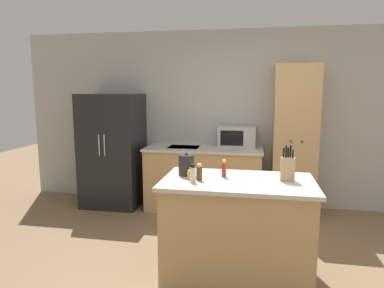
{
  "coord_description": "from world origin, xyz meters",
  "views": [
    {
      "loc": [
        0.01,
        -2.81,
        1.72
      ],
      "look_at": [
        -0.78,
        1.4,
        1.05
      ],
      "focal_mm": 32.0,
      "sensor_mm": 36.0,
      "label": 1
    }
  ],
  "objects_px": {
    "microwave": "(237,137)",
    "spice_bottle_amber_oil": "(190,175)",
    "spice_bottle_short_red": "(224,169)",
    "knife_block": "(288,168)",
    "pantry_cabinet": "(294,141)",
    "kettle": "(186,165)",
    "refrigerator": "(113,150)",
    "spice_bottle_green_herb": "(199,173)",
    "spice_bottle_tall_dark": "(193,174)"
  },
  "relations": [
    {
      "from": "spice_bottle_green_herb",
      "to": "spice_bottle_short_red",
      "type": "bearing_deg",
      "value": 38.78
    },
    {
      "from": "pantry_cabinet",
      "to": "spice_bottle_amber_oil",
      "type": "distance_m",
      "value": 2.17
    },
    {
      "from": "spice_bottle_tall_dark",
      "to": "microwave",
      "type": "bearing_deg",
      "value": 82.71
    },
    {
      "from": "spice_bottle_tall_dark",
      "to": "spice_bottle_short_red",
      "type": "bearing_deg",
      "value": 43.68
    },
    {
      "from": "pantry_cabinet",
      "to": "kettle",
      "type": "xyz_separation_m",
      "value": [
        -1.16,
        -1.72,
        -0.01
      ]
    },
    {
      "from": "spice_bottle_amber_oil",
      "to": "knife_block",
      "type": "bearing_deg",
      "value": 7.43
    },
    {
      "from": "refrigerator",
      "to": "spice_bottle_amber_oil",
      "type": "xyz_separation_m",
      "value": [
        1.53,
        -1.82,
        0.13
      ]
    },
    {
      "from": "spice_bottle_tall_dark",
      "to": "spice_bottle_green_herb",
      "type": "xyz_separation_m",
      "value": [
        0.05,
        0.07,
        -0.0
      ]
    },
    {
      "from": "spice_bottle_tall_dark",
      "to": "spice_bottle_short_red",
      "type": "distance_m",
      "value": 0.35
    },
    {
      "from": "kettle",
      "to": "knife_block",
      "type": "bearing_deg",
      "value": -2.86
    },
    {
      "from": "spice_bottle_short_red",
      "to": "spice_bottle_green_herb",
      "type": "distance_m",
      "value": 0.26
    },
    {
      "from": "microwave",
      "to": "knife_block",
      "type": "height_order",
      "value": "knife_block"
    },
    {
      "from": "pantry_cabinet",
      "to": "refrigerator",
      "type": "bearing_deg",
      "value": -178.66
    },
    {
      "from": "pantry_cabinet",
      "to": "spice_bottle_green_herb",
      "type": "relative_size",
      "value": 13.66
    },
    {
      "from": "refrigerator",
      "to": "spice_bottle_tall_dark",
      "type": "relative_size",
      "value": 10.42
    },
    {
      "from": "knife_block",
      "to": "spice_bottle_green_herb",
      "type": "relative_size",
      "value": 2.12
    },
    {
      "from": "refrigerator",
      "to": "spice_bottle_tall_dark",
      "type": "bearing_deg",
      "value": -50.42
    },
    {
      "from": "spice_bottle_short_red",
      "to": "spice_bottle_tall_dark",
      "type": "bearing_deg",
      "value": -136.32
    },
    {
      "from": "refrigerator",
      "to": "spice_bottle_green_herb",
      "type": "height_order",
      "value": "refrigerator"
    },
    {
      "from": "kettle",
      "to": "pantry_cabinet",
      "type": "bearing_deg",
      "value": 56.18
    },
    {
      "from": "refrigerator",
      "to": "pantry_cabinet",
      "type": "height_order",
      "value": "pantry_cabinet"
    },
    {
      "from": "spice_bottle_short_red",
      "to": "kettle",
      "type": "height_order",
      "value": "kettle"
    },
    {
      "from": "refrigerator",
      "to": "knife_block",
      "type": "relative_size",
      "value": 5.23
    },
    {
      "from": "microwave",
      "to": "spice_bottle_amber_oil",
      "type": "bearing_deg",
      "value": -98.67
    },
    {
      "from": "spice_bottle_short_red",
      "to": "spice_bottle_green_herb",
      "type": "height_order",
      "value": "spice_bottle_short_red"
    },
    {
      "from": "pantry_cabinet",
      "to": "kettle",
      "type": "distance_m",
      "value": 2.08
    },
    {
      "from": "spice_bottle_tall_dark",
      "to": "pantry_cabinet",
      "type": "bearing_deg",
      "value": 61.86
    },
    {
      "from": "refrigerator",
      "to": "spice_bottle_green_herb",
      "type": "distance_m",
      "value": 2.45
    },
    {
      "from": "refrigerator",
      "to": "microwave",
      "type": "distance_m",
      "value": 1.86
    },
    {
      "from": "refrigerator",
      "to": "microwave",
      "type": "bearing_deg",
      "value": 5.43
    },
    {
      "from": "spice_bottle_short_red",
      "to": "spice_bottle_green_herb",
      "type": "bearing_deg",
      "value": -141.22
    },
    {
      "from": "kettle",
      "to": "spice_bottle_short_red",
      "type": "bearing_deg",
      "value": -0.17
    },
    {
      "from": "spice_bottle_short_red",
      "to": "spice_bottle_amber_oil",
      "type": "relative_size",
      "value": 1.78
    },
    {
      "from": "refrigerator",
      "to": "kettle",
      "type": "xyz_separation_m",
      "value": [
        1.47,
        -1.66,
        0.19
      ]
    },
    {
      "from": "refrigerator",
      "to": "kettle",
      "type": "bearing_deg",
      "value": -48.57
    },
    {
      "from": "microwave",
      "to": "kettle",
      "type": "relative_size",
      "value": 2.43
    },
    {
      "from": "knife_block",
      "to": "spice_bottle_amber_oil",
      "type": "bearing_deg",
      "value": -172.57
    },
    {
      "from": "spice_bottle_short_red",
      "to": "spice_bottle_amber_oil",
      "type": "distance_m",
      "value": 0.33
    },
    {
      "from": "knife_block",
      "to": "spice_bottle_short_red",
      "type": "height_order",
      "value": "knife_block"
    },
    {
      "from": "microwave",
      "to": "spice_bottle_green_herb",
      "type": "bearing_deg",
      "value": -96.28
    },
    {
      "from": "pantry_cabinet",
      "to": "spice_bottle_green_herb",
      "type": "xyz_separation_m",
      "value": [
        -1.0,
        -1.89,
        -0.03
      ]
    },
    {
      "from": "spice_bottle_short_red",
      "to": "kettle",
      "type": "relative_size",
      "value": 0.74
    },
    {
      "from": "knife_block",
      "to": "kettle",
      "type": "distance_m",
      "value": 0.92
    },
    {
      "from": "knife_block",
      "to": "kettle",
      "type": "xyz_separation_m",
      "value": [
        -0.92,
        0.05,
        -0.02
      ]
    },
    {
      "from": "refrigerator",
      "to": "spice_bottle_short_red",
      "type": "height_order",
      "value": "refrigerator"
    },
    {
      "from": "microwave",
      "to": "spice_bottle_tall_dark",
      "type": "distance_m",
      "value": 2.1
    },
    {
      "from": "spice_bottle_tall_dark",
      "to": "kettle",
      "type": "height_order",
      "value": "kettle"
    },
    {
      "from": "spice_bottle_amber_oil",
      "to": "kettle",
      "type": "bearing_deg",
      "value": 112.89
    },
    {
      "from": "spice_bottle_green_herb",
      "to": "kettle",
      "type": "height_order",
      "value": "kettle"
    },
    {
      "from": "pantry_cabinet",
      "to": "spice_bottle_short_red",
      "type": "bearing_deg",
      "value": -114.89
    }
  ]
}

